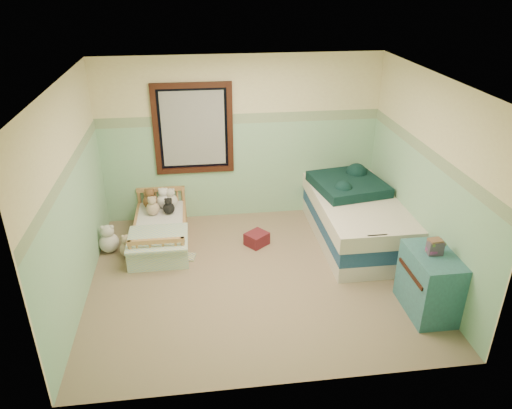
{
  "coord_description": "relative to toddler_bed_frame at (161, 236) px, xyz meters",
  "views": [
    {
      "loc": [
        -0.67,
        -5.11,
        3.58
      ],
      "look_at": [
        0.04,
        0.35,
        0.86
      ],
      "focal_mm": 33.86,
      "sensor_mm": 36.0,
      "label": 1
    }
  ],
  "objects": [
    {
      "name": "wall_left",
      "position": [
        -0.85,
        -1.05,
        1.16
      ],
      "size": [
        0.04,
        3.6,
        2.5
      ],
      "primitive_type": "cube",
      "color": "beige",
      "rests_on": "floor"
    },
    {
      "name": "plush_bed_tan",
      "position": [
        -0.1,
        0.28,
        0.31
      ],
      "size": [
        0.2,
        0.2,
        0.2
      ],
      "primitive_type": "sphere",
      "color": "tan",
      "rests_on": "toddler_mattress"
    },
    {
      "name": "toddler_bed_frame",
      "position": [
        0.0,
        0.0,
        0.0
      ],
      "size": [
        0.73,
        1.47,
        0.19
      ],
      "primitive_type": "cube",
      "color": "#B07C48",
      "rests_on": "floor"
    },
    {
      "name": "teal_blanket",
      "position": [
        2.75,
        0.06,
        0.64
      ],
      "size": [
        1.09,
        1.13,
        0.14
      ],
      "primitive_type": "cube",
      "rotation": [
        0.0,
        0.0,
        0.17
      ],
      "color": "black",
      "rests_on": "twin_mattress"
    },
    {
      "name": "wall_front",
      "position": [
        1.25,
        -2.85,
        1.16
      ],
      "size": [
        4.2,
        0.04,
        2.5
      ],
      "primitive_type": "cube",
      "color": "beige",
      "rests_on": "floor"
    },
    {
      "name": "dresser",
      "position": [
        3.11,
        -1.96,
        0.28
      ],
      "size": [
        0.47,
        0.75,
        0.75
      ],
      "primitive_type": "cube",
      "color": "#335B69",
      "rests_on": "floor"
    },
    {
      "name": "plush_floor_tan",
      "position": [
        -0.43,
        -0.33,
        0.02
      ],
      "size": [
        0.22,
        0.22,
        0.22
      ],
      "primitive_type": "sphere",
      "color": "tan",
      "rests_on": "floor"
    },
    {
      "name": "floor",
      "position": [
        1.25,
        -1.05,
        -0.1
      ],
      "size": [
        4.2,
        3.6,
        0.02
      ],
      "primitive_type": "cube",
      "color": "#8C745C",
      "rests_on": "ground"
    },
    {
      "name": "twin_bed_frame",
      "position": [
        2.8,
        -0.24,
        0.02
      ],
      "size": [
        1.1,
        2.2,
        0.22
      ],
      "primitive_type": "cube",
      "color": "silver",
      "rests_on": "floor"
    },
    {
      "name": "plush_bed_white",
      "position": [
        0.05,
        0.5,
        0.32
      ],
      "size": [
        0.22,
        0.22,
        0.22
      ],
      "primitive_type": "sphere",
      "color": "white",
      "rests_on": "toddler_mattress"
    },
    {
      "name": "twin_mattress",
      "position": [
        2.8,
        -0.24,
        0.46
      ],
      "size": [
        1.14,
        2.24,
        0.22
      ],
      "primitive_type": "cube",
      "color": "beige",
      "rests_on": "twin_boxspring"
    },
    {
      "name": "window_blinds",
      "position": [
        0.55,
        0.72,
        1.36
      ],
      "size": [
        0.92,
        0.01,
        1.12
      ],
      "primitive_type": "cube",
      "color": "#B5B5B3",
      "rests_on": "window_frame"
    },
    {
      "name": "wall_right",
      "position": [
        3.35,
        -1.05,
        1.16
      ],
      "size": [
        0.04,
        3.6,
        2.5
      ],
      "primitive_type": "cube",
      "color": "beige",
      "rests_on": "floor"
    },
    {
      "name": "plush_floor_cream",
      "position": [
        -0.7,
        -0.17,
        0.04
      ],
      "size": [
        0.28,
        0.28,
        0.28
      ],
      "primitive_type": "sphere",
      "color": "silver",
      "rests_on": "floor"
    },
    {
      "name": "twin_boxspring",
      "position": [
        2.8,
        -0.24,
        0.24
      ],
      "size": [
        1.1,
        2.2,
        0.22
      ],
      "primitive_type": "cube",
      "color": "navy",
      "rests_on": "twin_bed_frame"
    },
    {
      "name": "toddler_mattress",
      "position": [
        0.0,
        0.0,
        0.15
      ],
      "size": [
        0.67,
        1.4,
        0.12
      ],
      "primitive_type": "cube",
      "color": "white",
      "rests_on": "toddler_bed_frame"
    },
    {
      "name": "plush_bed_brown",
      "position": [
        -0.15,
        0.5,
        0.32
      ],
      "size": [
        0.22,
        0.22,
        0.22
      ],
      "primitive_type": "sphere",
      "color": "brown",
      "rests_on": "toddler_mattress"
    },
    {
      "name": "ceiling",
      "position": [
        1.25,
        -1.05,
        2.42
      ],
      "size": [
        4.2,
        3.6,
        0.02
      ],
      "primitive_type": "cube",
      "color": "white",
      "rests_on": "wall_back"
    },
    {
      "name": "wall_back",
      "position": [
        1.25,
        0.75,
        1.16
      ],
      "size": [
        4.2,
        0.04,
        2.5
      ],
      "primitive_type": "cube",
      "color": "beige",
      "rests_on": "floor"
    },
    {
      "name": "extra_plush_0",
      "position": [
        0.15,
        0.49,
        0.32
      ],
      "size": [
        0.21,
        0.21,
        0.21
      ],
      "primitive_type": "sphere",
      "color": "silver",
      "rests_on": "toddler_mattress"
    },
    {
      "name": "floor_book",
      "position": [
        0.35,
        -0.48,
        -0.08
      ],
      "size": [
        0.29,
        0.25,
        0.02
      ],
      "primitive_type": "cube",
      "rotation": [
        0.0,
        0.0,
        -0.21
      ],
      "color": "#F8E84F",
      "rests_on": "floor"
    },
    {
      "name": "window_frame",
      "position": [
        0.55,
        0.71,
        1.36
      ],
      "size": [
        1.16,
        0.06,
        1.36
      ],
      "primitive_type": "cube",
      "color": "black",
      "rests_on": "wall_back"
    },
    {
      "name": "book_stack",
      "position": [
        3.11,
        -1.94,
        0.74
      ],
      "size": [
        0.17,
        0.14,
        0.16
      ],
      "primitive_type": "cube",
      "rotation": [
        0.0,
        0.0,
        -0.09
      ],
      "color": "#4F2A2D",
      "rests_on": "dresser"
    },
    {
      "name": "red_pillow",
      "position": [
        1.36,
        -0.25,
        -0.0
      ],
      "size": [
        0.39,
        0.38,
        0.18
      ],
      "primitive_type": "cube",
      "rotation": [
        0.0,
        0.0,
        0.67
      ],
      "color": "maroon",
      "rests_on": "floor"
    },
    {
      "name": "patchwork_quilt",
      "position": [
        0.0,
        -0.46,
        0.23
      ],
      "size": [
        0.8,
        0.73,
        0.03
      ],
      "primitive_type": "cube",
      "color": "#8DBDDE",
      "rests_on": "toddler_mattress"
    },
    {
      "name": "plush_bed_dark",
      "position": [
        0.13,
        0.28,
        0.3
      ],
      "size": [
        0.17,
        0.17,
        0.17
      ],
      "primitive_type": "sphere",
      "color": "black",
      "rests_on": "toddler_mattress"
    },
    {
      "name": "extra_plush_1",
      "position": [
        -0.16,
        0.54,
        0.3
      ],
      "size": [
        0.17,
        0.17,
        0.17
      ],
      "primitive_type": "sphere",
      "color": "black",
      "rests_on": "toddler_mattress"
    },
    {
      "name": "wainscot_mint",
      "position": [
        1.25,
        0.74,
        0.66
      ],
      "size": [
        4.2,
        0.01,
        1.5
      ],
      "primitive_type": "cube",
      "color": "#8DBF95",
      "rests_on": "floor"
    },
    {
      "name": "border_strip",
      "position": [
        1.25,
        0.74,
        1.48
      ],
      "size": [
        4.2,
        0.01,
        0.15
      ],
      "primitive_type": "cube",
      "color": "#3E6D41",
      "rests_on": "wall_back"
    }
  ]
}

